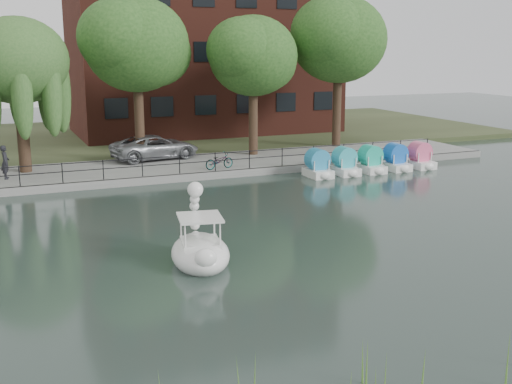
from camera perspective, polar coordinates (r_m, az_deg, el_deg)
ground_plane at (r=22.36m, az=2.81°, el=-5.47°), size 120.00×120.00×0.00m
promenade at (r=36.94m, az=-7.97°, el=2.10°), size 40.00×6.00×0.40m
kerb at (r=34.15m, az=-6.68°, el=1.25°), size 40.00×0.25×0.40m
land_strip at (r=50.44m, az=-12.12°, el=4.79°), size 60.00×22.00×0.36m
railing at (r=34.16m, az=-6.82°, el=2.86°), size 32.00×0.05×1.00m
apartment_building at (r=51.74m, az=-4.71°, el=15.42°), size 20.00×10.07×18.00m
willow_mid at (r=36.16m, az=-20.47°, el=10.84°), size 5.32×5.32×8.15m
broadleaf_center at (r=38.01m, az=-10.59°, el=12.71°), size 6.00×6.00×9.25m
broadleaf_right at (r=39.66m, az=-0.26°, el=11.95°), size 5.40×5.40×8.32m
broadleaf_far at (r=43.44m, az=7.38°, el=13.26°), size 6.30×6.30×9.71m
minivan at (r=38.76m, az=-8.96°, el=4.12°), size 3.74×6.38×1.67m
bicycle at (r=35.34m, az=-3.29°, el=2.87°), size 0.92×1.80×1.00m
pedestrian at (r=34.94m, az=-21.41°, el=2.69°), size 0.56×0.76×1.98m
swan_boat at (r=21.28m, az=-5.00°, el=-4.88°), size 2.42×3.31×2.56m
pedal_boat_row at (r=37.00m, az=10.16°, el=2.68°), size 7.95×1.70×1.40m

